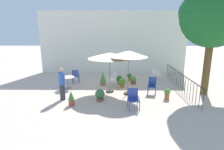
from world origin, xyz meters
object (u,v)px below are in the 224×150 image
Objects in this scene: patio_chair_4 at (76,75)px; potted_plant_1 at (103,78)px; patio_chair_2 at (133,98)px; potted_plant_5 at (167,93)px; potted_plant_4 at (100,95)px; patio_chair_3 at (152,85)px; potted_plant_0 at (129,77)px; patio_chair_1 at (113,78)px; patio_umbrella_0 at (110,56)px; shade_tree at (214,15)px; patio_umbrella_1 at (128,54)px; cafe_table_0 at (68,80)px; potted_plant_2 at (133,80)px; patio_chair_0 at (156,74)px; potted_plant_3 at (71,98)px; potted_plant_6 at (119,79)px; standing_person at (62,84)px; potted_plant_7 at (122,82)px.

patio_chair_4 is 1.87m from potted_plant_1.
potted_plant_5 is at bearing 33.91° from patio_chair_2.
patio_chair_2 reaches higher than potted_plant_4.
patio_chair_3 is 1.69× the size of potted_plant_0.
patio_chair_1 is 1.60m from potted_plant_0.
potted_plant_1 reaches higher than patio_chair_1.
patio_umbrella_0 reaches higher than potted_plant_0.
shade_tree reaches higher than potted_plant_4.
patio_chair_3 is at bearing 3.40° from patio_umbrella_1.
patio_umbrella_1 is at bearing 93.27° from patio_chair_2.
shade_tree is 7.38× the size of cafe_table_0.
patio_chair_1 is at bearing -161.97° from potted_plant_2.
patio_chair_4 is at bearing -172.25° from patio_chair_0.
potted_plant_3 is (-1.26, -3.34, -0.09)m from potted_plant_1.
potted_plant_6 is (-1.76, 1.88, -0.22)m from patio_chair_3.
shade_tree is 8.42m from standing_person.
potted_plant_6 is 0.77m from potted_plant_7.
patio_umbrella_0 is at bearing -119.34° from potted_plant_0.
patio_umbrella_1 is 1.49× the size of standing_person.
shade_tree is 6.41× the size of patio_chair_4.
patio_chair_4 is 1.52× the size of potted_plant_4.
patio_chair_1 is 2.54m from patio_chair_4.
patio_chair_1 is 1.61× the size of potted_plant_6.
potted_plant_1 reaches higher than potted_plant_5.
potted_plant_5 is at bearing -16.31° from cafe_table_0.
patio_chair_0 reaches higher than potted_plant_7.
patio_chair_4 is 1.73× the size of potted_plant_2.
standing_person is (-5.52, -3.73, 0.36)m from patio_chair_0.
patio_umbrella_1 is 3.42× the size of potted_plant_3.
patio_umbrella_1 reaches higher than potted_plant_0.
patio_chair_3 reaches higher than potted_plant_3.
potted_plant_2 is (0.23, -0.69, -0.06)m from potted_plant_0.
patio_chair_4 is at bearing 167.63° from potted_plant_1.
potted_plant_1 is 3.57m from potted_plant_3.
patio_chair_4 is (-2.32, 1.73, -1.54)m from patio_umbrella_0.
patio_chair_1 is (-0.85, 1.50, -1.70)m from patio_umbrella_1.
cafe_table_0 is at bearing 163.69° from potted_plant_5.
patio_chair_3 is at bearing -9.74° from cafe_table_0.
potted_plant_5 is (3.42, 0.32, -0.03)m from potted_plant_4.
potted_plant_1 is at bearing 150.24° from patio_chair_3.
potted_plant_1 is at bearing 145.32° from potted_plant_5.
patio_umbrella_1 is 2.70× the size of patio_chair_4.
standing_person is at bearing -145.95° from patio_chair_0.
patio_umbrella_1 reaches higher than patio_chair_3.
patio_umbrella_1 is 4.51× the size of potted_plant_6.
patio_chair_2 is 0.57× the size of standing_person.
potted_plant_1 reaches higher than potted_plant_3.
patio_chair_0 is 2.74m from potted_plant_6.
patio_chair_3 is 1.31× the size of potted_plant_3.
potted_plant_6 is 0.90× the size of potted_plant_7.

